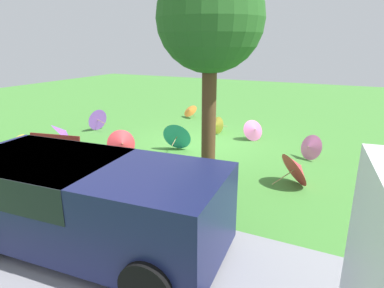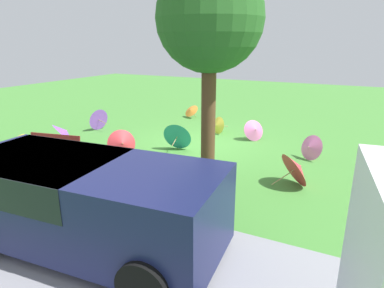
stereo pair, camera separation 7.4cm
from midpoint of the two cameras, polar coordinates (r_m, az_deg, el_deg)
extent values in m
plane|color=#478C38|center=(11.51, 1.62, -0.04)|extent=(40.00, 40.00, 0.00)
cube|color=gray|center=(6.71, -23.55, -14.87)|extent=(40.00, 3.61, 0.01)
cube|color=#191E4C|center=(5.90, -17.23, -9.27)|extent=(4.74, 2.26, 1.35)
cube|color=black|center=(6.34, -24.06, -4.22)|extent=(2.72, 2.12, 0.55)
cylinder|color=black|center=(7.73, -21.89, -7.18)|extent=(0.78, 0.28, 0.76)
cylinder|color=black|center=(4.70, -7.83, -23.09)|extent=(0.78, 0.28, 0.76)
cylinder|color=black|center=(6.11, 1.20, -12.50)|extent=(0.78, 0.28, 0.76)
cube|color=maroon|center=(10.41, -21.49, -0.54)|extent=(1.66, 0.76, 0.05)
cube|color=maroon|center=(10.20, -22.28, 0.33)|extent=(1.59, 0.43, 0.45)
cube|color=black|center=(10.86, -24.08, -1.39)|extent=(0.16, 0.41, 0.45)
cube|color=black|center=(10.12, -18.43, -2.06)|extent=(0.16, 0.41, 0.45)
cylinder|color=brown|center=(7.85, 3.08, 3.81)|extent=(0.34, 0.34, 3.19)
sphere|color=#286023|center=(7.66, 3.37, 20.82)|extent=(2.36, 2.36, 2.36)
cylinder|color=tan|center=(15.62, 0.46, 5.19)|extent=(0.14, 0.29, 0.33)
cone|color=orange|center=(15.46, -0.05, 5.82)|extent=(0.83, 0.78, 0.54)
sphere|color=tan|center=(15.43, -0.16, 5.95)|extent=(0.05, 0.06, 0.05)
cylinder|color=tan|center=(8.41, 15.56, -5.57)|extent=(0.45, 0.39, 0.34)
cone|color=#D8383F|center=(8.51, 17.86, -3.95)|extent=(1.10, 1.13, 0.91)
sphere|color=tan|center=(8.54, 18.42, -3.56)|extent=(0.06, 0.06, 0.05)
cylinder|color=tan|center=(11.92, -26.51, -0.48)|extent=(0.06, 0.38, 0.32)
cone|color=yellow|center=(11.72, -27.48, 0.13)|extent=(0.76, 0.64, 0.64)
sphere|color=tan|center=(11.67, -27.71, 0.27)|extent=(0.04, 0.05, 0.05)
cylinder|color=tan|center=(12.35, 10.13, 2.07)|extent=(0.35, 0.31, 0.23)
cone|color=pink|center=(12.08, 10.91, 2.37)|extent=(0.88, 0.90, 0.77)
sphere|color=tan|center=(12.00, 11.11, 2.46)|extent=(0.06, 0.06, 0.05)
cylinder|color=tan|center=(10.73, 20.70, -0.76)|extent=(0.24, 0.32, 0.14)
cone|color=pink|center=(10.52, 19.83, -0.55)|extent=(0.84, 0.74, 0.77)
sphere|color=tan|center=(10.47, 19.59, -0.49)|extent=(0.06, 0.06, 0.05)
cylinder|color=tan|center=(10.63, -2.80, 0.48)|extent=(0.09, 0.47, 0.20)
cone|color=teal|center=(10.88, -2.21, 1.54)|extent=(1.01, 0.64, 0.95)
sphere|color=tan|center=(10.95, -2.06, 1.81)|extent=(0.04, 0.05, 0.05)
cylinder|color=tan|center=(13.59, -14.92, 3.69)|extent=(0.54, 0.15, 0.12)
cone|color=purple|center=(13.85, -15.75, 4.12)|extent=(0.47, 0.89, 0.86)
sphere|color=tan|center=(13.90, -15.91, 4.21)|extent=(0.05, 0.04, 0.04)
cylinder|color=tan|center=(12.29, -21.95, 0.76)|extent=(0.24, 0.33, 0.33)
cone|color=purple|center=(12.26, -20.87, 1.91)|extent=(1.19, 1.14, 0.83)
sphere|color=tan|center=(12.25, -20.56, 2.24)|extent=(0.06, 0.06, 0.05)
cylinder|color=tan|center=(10.62, -12.10, 0.00)|extent=(0.37, 0.29, 0.17)
cone|color=#D8383F|center=(10.32, -11.74, 0.08)|extent=(0.86, 0.94, 0.87)
sphere|color=tan|center=(10.25, -11.65, 0.09)|extent=(0.06, 0.06, 0.05)
cylinder|color=tan|center=(12.96, 5.55, 3.13)|extent=(0.26, 0.41, 0.12)
cone|color=yellow|center=(12.78, 4.52, 3.23)|extent=(0.71, 0.58, 0.68)
sphere|color=tan|center=(12.73, 4.28, 3.26)|extent=(0.05, 0.06, 0.04)
camera|label=1|loc=(0.04, -89.78, 0.07)|focal=31.03mm
camera|label=2|loc=(0.04, 90.22, -0.07)|focal=31.03mm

